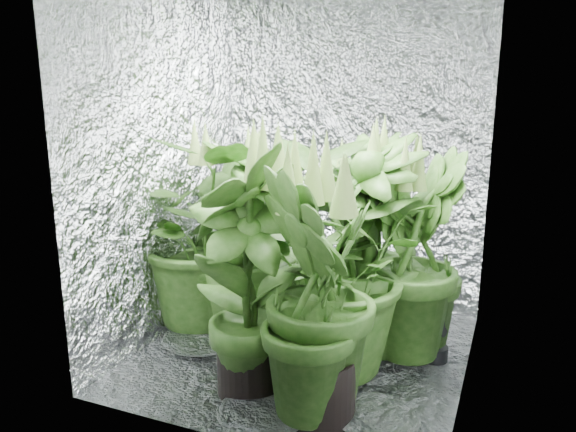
{
  "coord_description": "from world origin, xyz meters",
  "views": [
    {
      "loc": [
        0.95,
        -2.5,
        1.38
      ],
      "look_at": [
        -0.09,
        0.0,
        0.72
      ],
      "focal_mm": 35.0,
      "sensor_mm": 36.0,
      "label": 1
    }
  ],
  "objects_px": {
    "plant_d": "(249,241)",
    "plant_g": "(319,299)",
    "plant_h": "(364,247)",
    "plant_f": "(249,273)",
    "circulation_fan": "(431,333)",
    "plant_a": "(209,231)",
    "plant_e": "(324,265)",
    "plant_c": "(416,257)",
    "plant_b": "(347,243)"
  },
  "relations": [
    {
      "from": "plant_d",
      "to": "plant_h",
      "type": "bearing_deg",
      "value": 5.51
    },
    {
      "from": "circulation_fan",
      "to": "plant_f",
      "type": "bearing_deg",
      "value": -124.19
    },
    {
      "from": "plant_c",
      "to": "plant_g",
      "type": "relative_size",
      "value": 0.98
    },
    {
      "from": "plant_a",
      "to": "circulation_fan",
      "type": "bearing_deg",
      "value": 3.97
    },
    {
      "from": "plant_a",
      "to": "plant_e",
      "type": "height_order",
      "value": "plant_a"
    },
    {
      "from": "plant_e",
      "to": "plant_h",
      "type": "height_order",
      "value": "plant_h"
    },
    {
      "from": "plant_d",
      "to": "plant_h",
      "type": "relative_size",
      "value": 0.96
    },
    {
      "from": "plant_d",
      "to": "plant_g",
      "type": "xyz_separation_m",
      "value": [
        0.62,
        -0.61,
        -0.01
      ]
    },
    {
      "from": "plant_f",
      "to": "plant_h",
      "type": "relative_size",
      "value": 1.02
    },
    {
      "from": "plant_a",
      "to": "circulation_fan",
      "type": "distance_m",
      "value": 1.29
    },
    {
      "from": "plant_d",
      "to": "plant_a",
      "type": "bearing_deg",
      "value": 177.21
    },
    {
      "from": "plant_b",
      "to": "plant_g",
      "type": "distance_m",
      "value": 0.94
    },
    {
      "from": "circulation_fan",
      "to": "plant_b",
      "type": "bearing_deg",
      "value": 170.98
    },
    {
      "from": "plant_a",
      "to": "plant_g",
      "type": "distance_m",
      "value": 1.06
    },
    {
      "from": "plant_c",
      "to": "plant_e",
      "type": "relative_size",
      "value": 0.97
    },
    {
      "from": "plant_e",
      "to": "plant_h",
      "type": "distance_m",
      "value": 0.34
    },
    {
      "from": "plant_h",
      "to": "plant_c",
      "type": "bearing_deg",
      "value": 11.29
    },
    {
      "from": "plant_a",
      "to": "plant_f",
      "type": "height_order",
      "value": "plant_f"
    },
    {
      "from": "plant_f",
      "to": "plant_c",
      "type": "bearing_deg",
      "value": 46.72
    },
    {
      "from": "plant_a",
      "to": "plant_c",
      "type": "xyz_separation_m",
      "value": [
        1.12,
        0.1,
        -0.04
      ]
    },
    {
      "from": "plant_g",
      "to": "plant_h",
      "type": "height_order",
      "value": "plant_h"
    },
    {
      "from": "plant_a",
      "to": "plant_b",
      "type": "bearing_deg",
      "value": 23.48
    },
    {
      "from": "plant_e",
      "to": "plant_g",
      "type": "xyz_separation_m",
      "value": [
        0.1,
        -0.34,
        -0.02
      ]
    },
    {
      "from": "plant_e",
      "to": "plant_a",
      "type": "bearing_deg",
      "value": 160.28
    },
    {
      "from": "plant_b",
      "to": "plant_e",
      "type": "relative_size",
      "value": 0.92
    },
    {
      "from": "plant_b",
      "to": "plant_d",
      "type": "xyz_separation_m",
      "value": [
        -0.45,
        -0.32,
        0.05
      ]
    },
    {
      "from": "plant_a",
      "to": "plant_g",
      "type": "height_order",
      "value": "plant_a"
    },
    {
      "from": "plant_e",
      "to": "circulation_fan",
      "type": "height_order",
      "value": "plant_e"
    },
    {
      "from": "plant_b",
      "to": "plant_d",
      "type": "distance_m",
      "value": 0.56
    },
    {
      "from": "plant_a",
      "to": "plant_c",
      "type": "height_order",
      "value": "plant_a"
    },
    {
      "from": "plant_c",
      "to": "plant_d",
      "type": "xyz_separation_m",
      "value": [
        -0.87,
        -0.11,
        0.01
      ]
    },
    {
      "from": "circulation_fan",
      "to": "plant_e",
      "type": "bearing_deg",
      "value": -127.32
    },
    {
      "from": "plant_g",
      "to": "circulation_fan",
      "type": "bearing_deg",
      "value": 63.19
    },
    {
      "from": "plant_e",
      "to": "plant_d",
      "type": "bearing_deg",
      "value": 153.17
    },
    {
      "from": "plant_c",
      "to": "plant_h",
      "type": "height_order",
      "value": "plant_h"
    },
    {
      "from": "plant_e",
      "to": "circulation_fan",
      "type": "distance_m",
      "value": 0.71
    },
    {
      "from": "plant_b",
      "to": "plant_h",
      "type": "relative_size",
      "value": 0.89
    },
    {
      "from": "plant_h",
      "to": "plant_g",
      "type": "bearing_deg",
      "value": -90.2
    },
    {
      "from": "plant_h",
      "to": "plant_e",
      "type": "bearing_deg",
      "value": -106.9
    },
    {
      "from": "plant_c",
      "to": "plant_g",
      "type": "height_order",
      "value": "plant_g"
    },
    {
      "from": "plant_d",
      "to": "plant_g",
      "type": "bearing_deg",
      "value": -44.5
    },
    {
      "from": "plant_c",
      "to": "plant_g",
      "type": "bearing_deg",
      "value": -109.64
    },
    {
      "from": "plant_a",
      "to": "plant_g",
      "type": "relative_size",
      "value": 1.02
    },
    {
      "from": "plant_e",
      "to": "plant_g",
      "type": "distance_m",
      "value": 0.36
    },
    {
      "from": "plant_c",
      "to": "circulation_fan",
      "type": "bearing_deg",
      "value": -7.75
    },
    {
      "from": "plant_b",
      "to": "circulation_fan",
      "type": "bearing_deg",
      "value": -23.08
    },
    {
      "from": "plant_b",
      "to": "plant_d",
      "type": "height_order",
      "value": "plant_d"
    },
    {
      "from": "plant_f",
      "to": "plant_a",
      "type": "bearing_deg",
      "value": 133.58
    },
    {
      "from": "plant_g",
      "to": "plant_e",
      "type": "bearing_deg",
      "value": 105.64
    },
    {
      "from": "plant_g",
      "to": "plant_c",
      "type": "bearing_deg",
      "value": 70.36
    }
  ]
}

